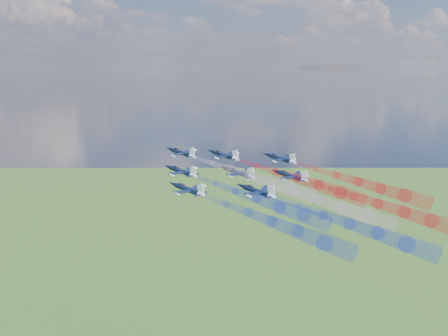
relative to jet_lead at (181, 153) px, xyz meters
name	(u,v)px	position (x,y,z in m)	size (l,w,h in m)	color
jet_lead	(181,153)	(0.00, 0.00, 0.00)	(10.43, 13.04, 3.48)	black
trail_lead	(249,176)	(15.07, -21.63, -4.10)	(4.35, 41.84, 4.35)	silver
jet_inner_left	(181,171)	(-3.57, -16.14, -2.87)	(10.43, 13.04, 3.48)	black
trail_inner_left	(257,199)	(11.50, -37.76, -6.98)	(4.35, 41.84, 4.35)	#1A34E3
jet_inner_right	(224,155)	(12.49, -4.74, -0.62)	(10.43, 13.04, 3.48)	black
trail_inner_right	(296,178)	(27.57, -26.37, -4.73)	(4.35, 41.84, 4.35)	red
jet_outer_left	(188,189)	(-5.08, -30.88, -4.96)	(10.43, 13.04, 3.48)	black
trail_outer_left	(272,222)	(10.00, -52.51, -9.07)	(4.35, 41.84, 4.35)	#1A34E3
jet_center_third	(238,173)	(12.76, -18.52, -3.74)	(10.43, 13.04, 3.48)	black
trail_center_third	(319,200)	(27.83, -40.15, -7.85)	(4.35, 41.84, 4.35)	silver
jet_outer_right	(280,158)	(29.55, -9.46, -1.71)	(10.43, 13.04, 3.48)	black
trail_outer_right	(358,182)	(44.62, -31.09, -5.81)	(4.35, 41.84, 4.35)	red
jet_rear_left	(257,191)	(12.22, -35.91, -5.45)	(10.43, 13.04, 3.48)	black
trail_rear_left	(349,224)	(27.29, -57.53, -9.56)	(4.35, 41.84, 4.35)	#1A34E3
jet_rear_right	(291,176)	(26.26, -25.32, -4.18)	(10.43, 13.04, 3.48)	black
trail_rear_right	(378,204)	(41.33, -46.95, -8.28)	(4.35, 41.84, 4.35)	red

